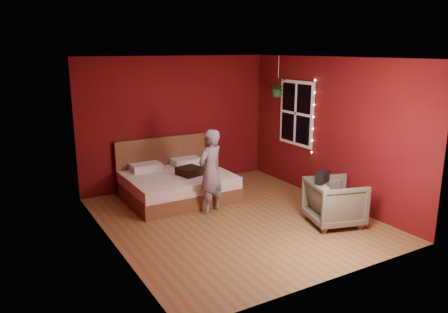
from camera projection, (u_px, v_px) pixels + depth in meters
The scene contains 10 objects.
floor at pixel (234, 219), 7.21m from camera, with size 4.50×4.50×0.00m, color #915E3A.
room_walls at pixel (235, 118), 6.80m from camera, with size 4.04×4.54×2.62m.
window at pixel (296, 113), 8.56m from camera, with size 0.05×0.97×1.27m.
fairy_lights at pixel (313, 117), 8.11m from camera, with size 0.04×0.04×1.45m.
bed at pixel (176, 183), 8.21m from camera, with size 1.88×1.60×1.04m.
person at pixel (210, 171), 7.37m from camera, with size 0.52×0.34×1.44m, color gray.
armchair at pixel (335, 202), 6.93m from camera, with size 0.78×0.81×0.73m, color #676651.
handbag at pixel (322, 177), 6.69m from camera, with size 0.26×0.13×0.18m, color black.
throw_pillow at pixel (190, 171), 8.03m from camera, with size 0.40×0.40×0.14m, color black.
hanging_plant at pixel (278, 88), 8.59m from camera, with size 0.42×0.40×0.80m.
Camera 1 is at (-3.53, -5.75, 2.75)m, focal length 35.00 mm.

